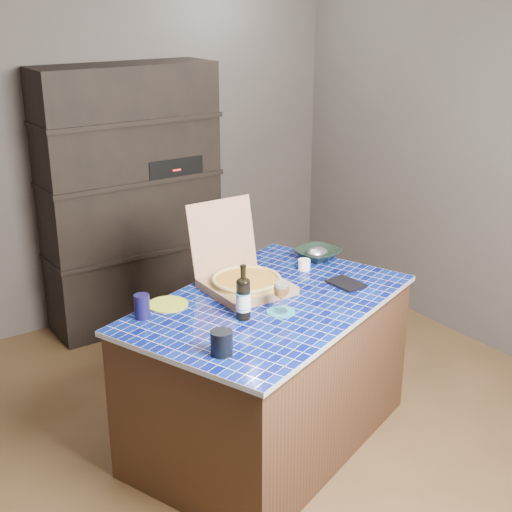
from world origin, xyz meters
TOP-DOWN VIEW (x-y plane):
  - room at (0.00, 0.00)m, footprint 3.50×3.50m
  - shelving_unit at (0.00, 1.53)m, footprint 1.20×0.41m
  - kitchen_island at (-0.08, -0.22)m, footprint 1.69×1.38m
  - pizza_box at (-0.10, -0.02)m, footprint 0.39×0.47m
  - mead_bottle at (-0.29, -0.31)m, footprint 0.07×0.07m
  - teal_trivet at (-0.11, -0.36)m, footprint 0.14×0.14m
  - wine_glass at (-0.11, -0.36)m, footprint 0.08×0.08m
  - tumbler at (-0.56, -0.56)m, footprint 0.10×0.10m
  - dvd_case at (0.37, -0.27)m, footprint 0.14×0.19m
  - bowl at (0.49, 0.11)m, footprint 0.28×0.28m
  - foil_contents at (0.49, 0.11)m, footprint 0.13×0.11m
  - white_jar at (0.33, 0.02)m, footprint 0.07×0.07m
  - navy_cup at (-0.68, -0.04)m, footprint 0.07×0.07m
  - green_trivet at (-0.51, 0.02)m, footprint 0.20×0.20m

SIDE VIEW (x-z plane):
  - kitchen_island at x=-0.08m, z-range 0.00..0.80m
  - teal_trivet at x=-0.11m, z-range 0.80..0.80m
  - green_trivet at x=-0.51m, z-range 0.80..0.80m
  - dvd_case at x=0.37m, z-range 0.80..0.81m
  - white_jar at x=0.33m, z-range 0.80..0.85m
  - bowl at x=0.49m, z-range 0.80..0.86m
  - foil_contents at x=0.49m, z-range 0.81..0.87m
  - tumbler at x=-0.56m, z-range 0.80..0.90m
  - navy_cup at x=-0.68m, z-range 0.80..0.91m
  - pizza_box at x=-0.10m, z-range 0.65..1.07m
  - mead_bottle at x=-0.29m, z-range 0.77..1.04m
  - shelving_unit at x=0.00m, z-range 0.00..1.80m
  - wine_glass at x=-0.11m, z-range 0.83..1.00m
  - room at x=0.00m, z-range -0.50..3.00m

